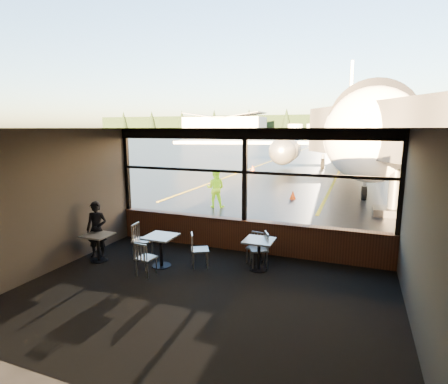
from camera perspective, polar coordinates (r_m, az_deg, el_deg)
The scene contains 32 objects.
ground_plane at distance 129.31m, azimuth 20.03°, elevation 8.13°, with size 520.00×520.00×0.00m, color black.
carpet_floor at distance 7.72m, azimuth -3.89°, elevation -16.53°, with size 8.00×6.00×0.01m, color black.
ceiling at distance 6.89m, azimuth -4.24°, elevation 10.34°, with size 8.00×6.00×0.04m, color #38332D.
wall_left at distance 9.49m, azimuth -26.49°, elevation -1.37°, with size 0.04×6.00×3.50m, color #484139.
wall_right at distance 6.55m, azimuth 29.73°, elevation -6.51°, with size 0.04×6.00×3.50m, color #484139.
wall_back at distance 4.71m, azimuth -20.12°, elevation -12.08°, with size 8.00×0.04×3.50m, color #484139.
window_sill at distance 10.16m, azimuth 3.30°, elevation -7.15°, with size 8.00×0.28×0.90m, color #552B19.
window_header at distance 9.69m, azimuth 3.48°, elevation 9.44°, with size 8.00×0.18×0.30m, color black.
mullion_left at distance 11.59m, azimuth -15.56°, elevation 3.52°, with size 0.12×0.12×2.60m, color black.
mullion_centre at distance 9.78m, azimuth 3.41°, elevation 2.68°, with size 0.12×0.12×2.60m, color black.
mullion_right at distance 9.37m, azimuth 27.07°, elevation 1.24°, with size 0.12×0.12×2.60m, color black.
window_transom at distance 9.76m, azimuth 3.41°, elevation 3.26°, with size 8.00×0.10×0.08m, color black.
airliner at distance 31.46m, azimuth 20.87°, elevation 14.03°, with size 32.18×38.62×11.80m, color white, non-canonical shape.
jet_bridge at distance 14.79m, azimuth 23.71°, elevation 5.12°, with size 8.93×10.91×4.76m, color #2B2B2D, non-canonical shape.
cafe_table_near at distance 8.88m, azimuth 5.70°, elevation -10.18°, with size 0.72×0.72×0.79m, color #A09A93, non-canonical shape.
cafe_table_mid at distance 9.19m, azimuth -10.24°, elevation -9.48°, with size 0.75×0.75×0.82m, color #AAA59C, non-canonical shape.
cafe_table_left at distance 9.97m, azimuth -19.80°, elevation -8.57°, with size 0.68×0.68×0.75m, color #9E9A91, non-canonical shape.
chair_near_e at distance 9.04m, azimuth 5.68°, elevation -9.36°, with size 0.50×0.50×0.92m, color beige, non-canonical shape.
chair_near_w at distance 9.01m, azimuth -3.94°, elevation -9.44°, with size 0.49×0.49×0.90m, color #BAB5A8, non-canonical shape.
chair_near_n at distance 9.37m, azimuth 5.05°, elevation -9.03°, with size 0.43×0.43×0.80m, color #AAA59A, non-canonical shape.
chair_mid_s at distance 8.73m, azimuth -12.58°, elevation -10.51°, with size 0.47×0.47×0.85m, color beige, non-canonical shape.
chair_mid_w at distance 9.85m, azimuth -13.11°, elevation -7.76°, with size 0.53×0.53×0.97m, color #BDB7AB, non-canonical shape.
passenger at distance 10.19m, azimuth -20.06°, elevation -5.78°, with size 0.57×0.37×1.56m, color black.
ground_crew at distance 15.64m, azimuth -1.40°, elevation 0.60°, with size 0.84×0.65×1.72m, color #BFF219.
cone_nose at distance 17.89m, azimuth 11.17°, elevation -0.45°, with size 0.32×0.32×0.44m, color #F83F07.
cone_wing at distance 29.08m, azimuth 4.73°, elevation 3.86°, with size 0.36×0.36×0.50m, color #E53D07.
hangar_left at distance 202.81m, azimuth 0.06°, elevation 10.86°, with size 45.00×18.00×11.00m, color silver, non-canonical shape.
hangar_mid at distance 194.26m, azimuth 20.60°, elevation 10.09°, with size 38.00×15.00×10.00m, color silver, non-canonical shape.
fuel_tank_a at distance 194.05m, azimuth 11.54°, elevation 9.94°, with size 8.00×8.00×6.00m, color silver.
fuel_tank_b at distance 192.60m, azimuth 14.51°, elevation 9.82°, with size 8.00×8.00×6.00m, color silver.
fuel_tank_c at distance 191.67m, azimuth 17.52°, elevation 9.67°, with size 8.00×8.00×6.00m, color silver.
treeline at distance 219.26m, azimuth 20.71°, elevation 10.29°, with size 360.00×3.00×12.00m, color black.
Camera 1 is at (2.95, -9.23, 3.49)m, focal length 28.00 mm.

